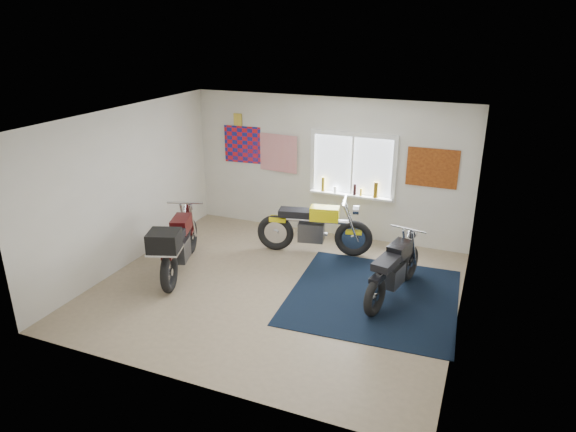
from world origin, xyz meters
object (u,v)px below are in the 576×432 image
at_px(navy_rug, 373,296).
at_px(yellow_triumph, 314,229).
at_px(maroon_tourer, 177,245).
at_px(black_chrome_bike, 393,271).

relative_size(navy_rug, yellow_triumph, 1.24).
distance_m(navy_rug, yellow_triumph, 1.89).
bearing_deg(yellow_triumph, maroon_tourer, -147.84).
relative_size(yellow_triumph, maroon_tourer, 1.02).
bearing_deg(maroon_tourer, navy_rug, -100.04).
bearing_deg(black_chrome_bike, maroon_tourer, 112.32).
distance_m(yellow_triumph, maroon_tourer, 2.46).
relative_size(navy_rug, maroon_tourer, 1.27).
height_order(black_chrome_bike, maroon_tourer, maroon_tourer).
xyz_separation_m(navy_rug, yellow_triumph, (-1.40, 1.18, 0.46)).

